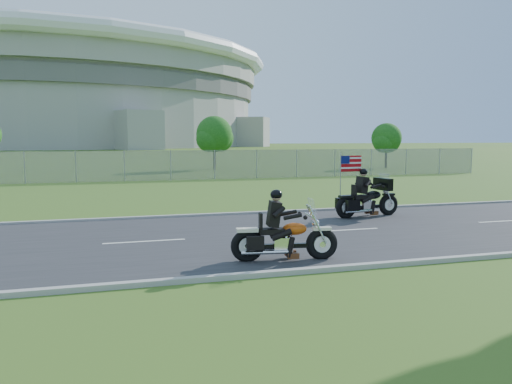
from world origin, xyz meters
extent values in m
plane|color=#355D1D|center=(0.00, 0.00, 0.00)|extent=(420.00, 420.00, 0.00)
cube|color=#28282B|center=(0.00, 0.00, 0.02)|extent=(120.00, 8.00, 0.04)
cube|color=#9E9B93|center=(0.00, 4.05, 0.05)|extent=(120.00, 0.18, 0.12)
cube|color=#9E9B93|center=(0.00, -4.05, 0.05)|extent=(120.00, 0.18, 0.12)
cube|color=gray|center=(-5.00, 20.00, 1.00)|extent=(60.00, 0.03, 2.00)
cylinder|color=#A3A099|center=(-20.00, 170.00, 10.00)|extent=(130.00, 130.00, 20.00)
cylinder|color=#605E5B|center=(-20.00, 170.00, 17.00)|extent=(132.00, 132.00, 4.00)
cylinder|color=#A3A099|center=(-20.00, 170.00, 23.00)|extent=(134.00, 134.00, 6.00)
torus|color=white|center=(-20.00, 170.00, 27.00)|extent=(140.40, 140.40, 4.40)
cylinder|color=#382316|center=(6.00, 30.00, 1.26)|extent=(0.22, 0.22, 2.52)
sphere|color=#194A13|center=(6.00, 30.00, 3.15)|extent=(3.20, 3.20, 3.20)
sphere|color=#194A13|center=(6.64, 30.48, 2.79)|extent=(2.40, 2.40, 2.40)
sphere|color=#194A13|center=(5.44, 29.60, 2.70)|extent=(2.24, 2.24, 2.24)
cylinder|color=#382316|center=(22.00, 28.00, 1.12)|extent=(0.22, 0.22, 2.24)
sphere|color=#194A13|center=(22.00, 28.00, 2.80)|extent=(2.80, 2.80, 2.80)
sphere|color=#194A13|center=(22.56, 28.42, 2.48)|extent=(2.10, 2.10, 2.10)
sphere|color=#194A13|center=(21.51, 27.65, 2.40)|extent=(1.96, 1.96, 1.96)
torus|color=black|center=(1.87, -3.10, 0.39)|extent=(0.78, 0.30, 0.76)
torus|color=black|center=(0.13, -2.84, 0.39)|extent=(0.78, 0.30, 0.76)
ellipsoid|color=#CD4E0F|center=(1.22, -3.00, 0.76)|extent=(0.62, 0.41, 0.29)
cube|color=black|center=(0.69, -2.92, 0.72)|extent=(0.61, 0.39, 0.12)
cube|color=black|center=(0.75, -2.93, 1.12)|extent=(0.31, 0.44, 0.57)
sphere|color=black|center=(0.80, -2.94, 1.56)|extent=(0.32, 0.32, 0.28)
cube|color=silver|center=(1.63, -3.07, 1.26)|extent=(0.11, 0.47, 0.41)
torus|color=black|center=(6.91, 2.37, 0.41)|extent=(0.82, 0.30, 0.80)
torus|color=black|center=(5.08, 2.13, 0.41)|extent=(0.82, 0.30, 0.80)
ellipsoid|color=black|center=(6.23, 2.28, 0.80)|extent=(0.65, 0.42, 0.30)
cube|color=black|center=(5.67, 2.21, 0.76)|extent=(0.63, 0.40, 0.13)
cube|color=black|center=(5.72, 2.21, 1.18)|extent=(0.32, 0.46, 0.60)
sphere|color=black|center=(5.78, 2.22, 1.64)|extent=(0.33, 0.33, 0.29)
cube|color=black|center=(6.64, 2.34, 1.18)|extent=(0.35, 0.89, 0.43)
cube|color=#B70C11|center=(5.37, 2.38, 1.94)|extent=(0.86, 0.14, 0.56)
camera|label=1|loc=(-2.79, -13.66, 2.86)|focal=35.00mm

